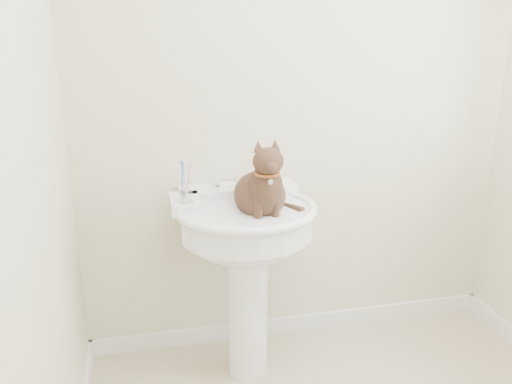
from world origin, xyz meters
TOP-DOWN VIEW (x-y plane):
  - wall_back at (0.00, 1.10)m, footprint 2.20×0.00m
  - wall_left at (-1.10, 0.00)m, footprint 0.00×2.20m
  - baseboard_back at (0.00, 1.09)m, footprint 2.20×0.02m
  - pedestal_sink at (-0.33, 0.81)m, footprint 0.65×0.64m
  - faucet at (-0.33, 0.97)m, footprint 0.28×0.12m
  - soap_bar at (-0.21, 1.06)m, footprint 0.09×0.06m
  - toothbrush_cup at (-0.59, 0.83)m, footprint 0.07×0.07m
  - cat at (-0.27, 0.76)m, footprint 0.25×0.32m

SIDE VIEW (x-z plane):
  - baseboard_back at x=0.00m, z-range 0.00..0.09m
  - pedestal_sink at x=-0.33m, z-range 0.26..1.15m
  - soap_bar at x=-0.21m, z-range 0.89..0.92m
  - faucet at x=-0.33m, z-range 0.87..1.01m
  - toothbrush_cup at x=-0.59m, z-range 0.85..1.04m
  - cat at x=-0.27m, z-range 0.72..1.18m
  - wall_back at x=0.00m, z-range 0.00..2.50m
  - wall_left at x=-1.10m, z-range 0.00..2.50m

